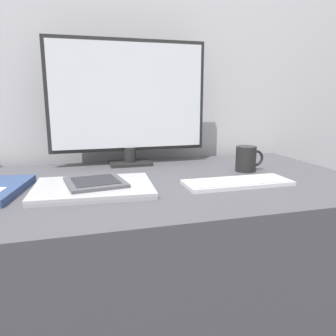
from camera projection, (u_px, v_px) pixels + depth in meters
The scene contains 7 objects.
wall_back at pixel (119, 53), 1.38m from camera, with size 3.60×0.05×2.40m.
desk at pixel (144, 288), 1.12m from camera, with size 1.45×0.75×0.75m.
monitor at pixel (129, 100), 1.26m from camera, with size 0.61×0.11×0.48m.
keyboard at pixel (237, 182), 1.01m from camera, with size 0.33×0.12×0.01m.
laptop at pixel (94, 188), 0.94m from camera, with size 0.35×0.27×0.02m.
ereader at pixel (95, 182), 0.96m from camera, with size 0.18×0.20×0.01m.
coffee_mug at pixel (247, 159), 1.19m from camera, with size 0.11×0.07×0.09m.
Camera 1 is at (-0.20, -0.88, 1.02)m, focal length 35.00 mm.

